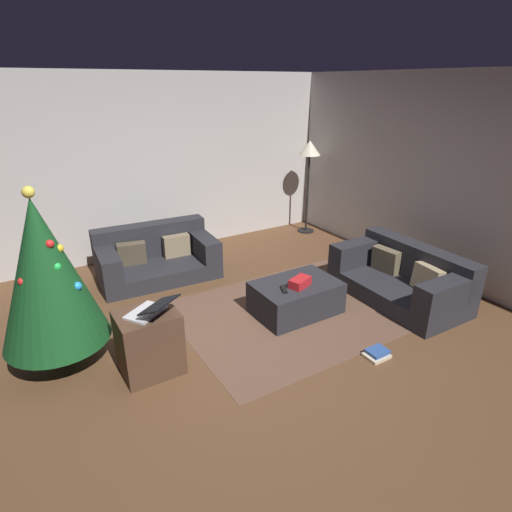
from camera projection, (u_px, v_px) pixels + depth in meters
The scene contains 14 objects.
ground_plane at pixel (246, 356), 4.04m from camera, with size 6.40×6.40×0.00m, color brown.
rear_partition at pixel (136, 168), 6.01m from camera, with size 6.40×0.12×2.60m, color #BCB7B2.
corner_partition at pixel (469, 185), 5.05m from camera, with size 0.12×6.40×2.60m, color #B5B0AB.
couch_left at pixel (156, 257), 5.65m from camera, with size 1.57×0.96×0.67m.
couch_right at pixel (403, 278), 5.06m from camera, with size 0.89×1.60×0.63m.
ottoman at pixel (296, 297), 4.75m from camera, with size 0.94×0.64×0.37m, color #26262B.
gift_box at pixel (300, 282), 4.58m from camera, with size 0.25×0.15×0.10m, color red.
tv_remote at pixel (284, 289), 4.51m from camera, with size 0.05×0.16×0.02m, color black.
christmas_tree at pixel (45, 273), 3.59m from camera, with size 0.92×0.92×1.69m.
side_table at pixel (149, 342), 3.73m from camera, with size 0.52×0.44×0.60m, color #4C3323.
laptop at pixel (151, 310), 3.57m from camera, with size 0.49×0.50×0.18m.
book_stack at pixel (377, 354), 4.02m from camera, with size 0.24×0.19×0.06m.
corner_lamp at pixel (309, 155), 6.90m from camera, with size 0.36×0.36×1.57m.
area_rug at pixel (295, 311), 4.82m from camera, with size 2.60×2.00×0.01m, color brown.
Camera 1 is at (-1.67, -2.91, 2.45)m, focal length 29.32 mm.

